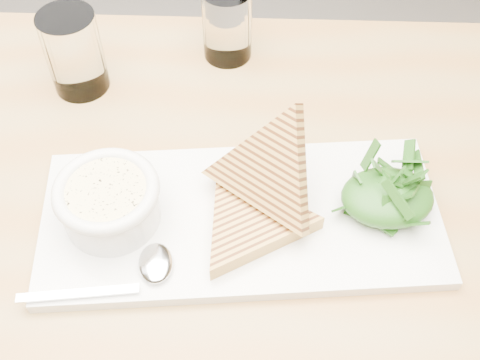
{
  "coord_description": "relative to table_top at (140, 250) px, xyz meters",
  "views": [
    {
      "loc": [
        0.04,
        -0.52,
        1.31
      ],
      "look_at": [
        0.06,
        -0.13,
        0.8
      ],
      "focal_mm": 45.0,
      "sensor_mm": 36.0,
      "label": 1
    }
  ],
  "objects": [
    {
      "name": "platter",
      "position": [
        0.11,
        0.02,
        0.03
      ],
      "size": [
        0.44,
        0.2,
        0.01
      ],
      "primitive_type": "cube",
      "rotation": [
        0.0,
        0.0,
        -0.01
      ],
      "color": "silver",
      "rests_on": "table_top"
    },
    {
      "name": "sandwich_flat",
      "position": [
        0.12,
        0.0,
        0.04
      ],
      "size": [
        0.21,
        0.21,
        0.02
      ],
      "primitive_type": null,
      "rotation": [
        0.0,
        0.0,
        0.42
      ],
      "color": "#B4843C",
      "rests_on": "platter"
    },
    {
      "name": "floor",
      "position": [
        0.05,
        0.17,
        -0.73
      ],
      "size": [
        6.0,
        6.0,
        0.0
      ],
      "primitive_type": "plane",
      "color": "slate",
      "rests_on": "ground"
    },
    {
      "name": "glass_near",
      "position": [
        -0.08,
        0.25,
        0.08
      ],
      "size": [
        0.07,
        0.07,
        0.11
      ],
      "primitive_type": "cylinder",
      "color": "white",
      "rests_on": "table_top"
    },
    {
      "name": "spoon_bowl",
      "position": [
        0.02,
        -0.04,
        0.04
      ],
      "size": [
        0.04,
        0.05,
        0.01
      ],
      "primitive_type": "ellipsoid",
      "rotation": [
        0.0,
        0.0,
        0.03
      ],
      "color": "silver",
      "rests_on": "platter"
    },
    {
      "name": "spoon_handle",
      "position": [
        -0.05,
        -0.07,
        0.04
      ],
      "size": [
        0.12,
        0.01,
        0.0
      ],
      "primitive_type": "cube",
      "rotation": [
        0.0,
        0.0,
        0.03
      ],
      "color": "silver",
      "rests_on": "platter"
    },
    {
      "name": "sandwich_lean",
      "position": [
        0.14,
        0.03,
        0.09
      ],
      "size": [
        0.23,
        0.23,
        0.18
      ],
      "primitive_type": null,
      "rotation": [
        0.9,
        0.0,
        -0.74
      ],
      "color": "#B4843C",
      "rests_on": "sandwich_flat"
    },
    {
      "name": "glass_far",
      "position": [
        0.12,
        0.3,
        0.07
      ],
      "size": [
        0.07,
        0.07,
        0.1
      ],
      "primitive_type": "cylinder",
      "color": "white",
      "rests_on": "table_top"
    },
    {
      "name": "soup",
      "position": [
        -0.02,
        0.02,
        0.08
      ],
      "size": [
        0.09,
        0.09,
        0.01
      ],
      "primitive_type": "cylinder",
      "color": "beige",
      "rests_on": "soup_bowl"
    },
    {
      "name": "arugula_pile",
      "position": [
        0.27,
        0.01,
        0.06
      ],
      "size": [
        0.11,
        0.1,
        0.05
      ],
      "primitive_type": null,
      "color": "#2A6E1A",
      "rests_on": "platter"
    },
    {
      "name": "bowl_rim",
      "position": [
        -0.02,
        0.02,
        0.08
      ],
      "size": [
        0.11,
        0.11,
        0.01
      ],
      "primitive_type": "torus",
      "color": "silver",
      "rests_on": "soup_bowl"
    },
    {
      "name": "table_leg_br",
      "position": [
        0.54,
        0.34,
        -0.38
      ],
      "size": [
        0.06,
        0.06,
        0.71
      ],
      "primitive_type": "cylinder",
      "color": "olive",
      "rests_on": "ground"
    },
    {
      "name": "table_top",
      "position": [
        0.0,
        0.0,
        0.0
      ],
      "size": [
        1.26,
        0.91,
        0.04
      ],
      "primitive_type": "cube",
      "rotation": [
        0.0,
        0.0,
        -0.1
      ],
      "color": "olive",
      "rests_on": "ground"
    },
    {
      "name": "soup_bowl",
      "position": [
        -0.02,
        0.02,
        0.06
      ],
      "size": [
        0.1,
        0.1,
        0.04
      ],
      "primitive_type": "cylinder",
      "color": "silver",
      "rests_on": "platter"
    },
    {
      "name": "salad_base",
      "position": [
        0.27,
        0.01,
        0.05
      ],
      "size": [
        0.1,
        0.08,
        0.04
      ],
      "primitive_type": "ellipsoid",
      "color": "black",
      "rests_on": "platter"
    }
  ]
}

